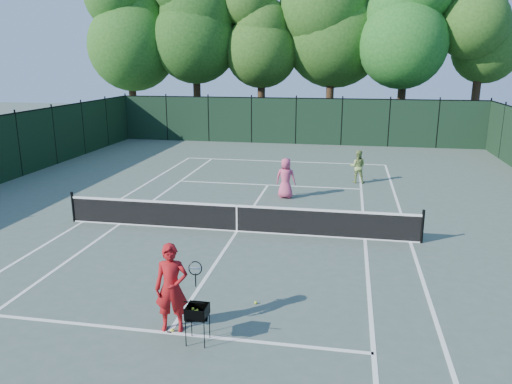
% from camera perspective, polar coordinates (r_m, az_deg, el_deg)
% --- Properties ---
extents(ground, '(90.00, 90.00, 0.00)m').
position_cam_1_polar(ground, '(16.40, -2.20, -4.52)').
color(ground, '#48574C').
rests_on(ground, ground).
extents(sideline_doubles_left, '(0.10, 23.77, 0.01)m').
position_cam_1_polar(sideline_doubles_left, '(18.35, -19.18, -3.24)').
color(sideline_doubles_left, white).
rests_on(sideline_doubles_left, ground).
extents(sideline_doubles_right, '(0.10, 23.77, 0.01)m').
position_cam_1_polar(sideline_doubles_right, '(16.17, 17.23, -5.49)').
color(sideline_doubles_right, white).
rests_on(sideline_doubles_right, ground).
extents(sideline_singles_left, '(0.10, 23.77, 0.01)m').
position_cam_1_polar(sideline_singles_left, '(17.72, -15.32, -3.56)').
color(sideline_singles_left, white).
rests_on(sideline_singles_left, ground).
extents(sideline_singles_right, '(0.10, 23.77, 0.01)m').
position_cam_1_polar(sideline_singles_right, '(16.05, 12.35, -5.30)').
color(sideline_singles_right, white).
rests_on(sideline_singles_right, ground).
extents(baseline_far, '(10.97, 0.10, 0.01)m').
position_cam_1_polar(baseline_far, '(27.73, 3.18, 3.51)').
color(baseline_far, white).
rests_on(baseline_far, ground).
extents(service_line_near, '(8.23, 0.10, 0.01)m').
position_cam_1_polar(service_line_near, '(10.81, -9.91, -15.58)').
color(service_line_near, white).
rests_on(service_line_near, ground).
extents(service_line_far, '(8.23, 0.10, 0.01)m').
position_cam_1_polar(service_line_far, '(22.43, 1.38, 0.82)').
color(service_line_far, white).
rests_on(service_line_far, ground).
extents(center_service_line, '(0.10, 12.80, 0.01)m').
position_cam_1_polar(center_service_line, '(16.40, -2.20, -4.51)').
color(center_service_line, white).
rests_on(center_service_line, ground).
extents(tennis_net, '(11.69, 0.09, 1.06)m').
position_cam_1_polar(tennis_net, '(16.25, -2.21, -2.94)').
color(tennis_net, black).
rests_on(tennis_net, ground).
extents(fence_far, '(24.00, 0.05, 3.00)m').
position_cam_1_polar(fence_far, '(33.50, 4.58, 8.04)').
color(fence_far, black).
rests_on(fence_far, ground).
extents(tree_0, '(6.40, 6.40, 13.14)m').
position_cam_1_polar(tree_0, '(40.20, -14.40, 18.28)').
color(tree_0, black).
rests_on(tree_0, ground).
extents(tree_1, '(6.80, 6.80, 13.98)m').
position_cam_1_polar(tree_1, '(38.95, -7.02, 19.52)').
color(tree_1, black).
rests_on(tree_1, ground).
extents(tree_2, '(6.00, 6.00, 12.40)m').
position_cam_1_polar(tree_2, '(37.52, 0.63, 18.33)').
color(tree_2, black).
rests_on(tree_2, ground).
extents(tree_3, '(7.00, 7.00, 14.45)m').
position_cam_1_polar(tree_3, '(37.59, 8.80, 20.12)').
color(tree_3, black).
rests_on(tree_3, ground).
extents(tree_4, '(6.20, 6.20, 12.97)m').
position_cam_1_polar(tree_4, '(36.96, 16.89, 18.43)').
color(tree_4, black).
rests_on(tree_4, ground).
extents(tree_5, '(5.80, 5.80, 12.23)m').
position_cam_1_polar(tree_5, '(38.23, 24.55, 16.97)').
color(tree_5, black).
rests_on(tree_5, ground).
extents(coach, '(0.91, 0.76, 1.88)m').
position_cam_1_polar(coach, '(10.49, -9.62, -10.75)').
color(coach, '#A01215').
rests_on(coach, ground).
extents(player_pink, '(0.85, 0.60, 1.64)m').
position_cam_1_polar(player_pink, '(20.17, 3.42, 1.59)').
color(player_pink, '#CA476D').
rests_on(player_pink, ground).
extents(player_green, '(0.76, 0.60, 1.50)m').
position_cam_1_polar(player_green, '(23.19, 11.54, 2.87)').
color(player_green, '#85A150').
rests_on(player_green, ground).
extents(ball_hopper, '(0.50, 0.50, 0.79)m').
position_cam_1_polar(ball_hopper, '(10.10, -6.74, -13.43)').
color(ball_hopper, black).
rests_on(ball_hopper, ground).
extents(loose_ball_near_cart, '(0.07, 0.07, 0.07)m').
position_cam_1_polar(loose_ball_near_cart, '(10.82, -9.55, -15.31)').
color(loose_ball_near_cart, yellow).
rests_on(loose_ball_near_cart, ground).
extents(loose_ball_midcourt, '(0.07, 0.07, 0.07)m').
position_cam_1_polar(loose_ball_midcourt, '(11.75, -0.03, -12.52)').
color(loose_ball_midcourt, '#B0D22B').
rests_on(loose_ball_midcourt, ground).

